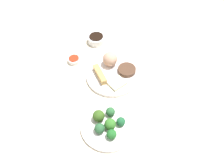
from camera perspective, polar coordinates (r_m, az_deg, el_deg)
tabletop at (r=1.11m, az=0.19°, el=1.65°), size 2.20×2.20×0.02m
main_plate at (r=1.10m, az=0.38°, el=2.38°), size 0.26×0.26×0.02m
rice_scoop at (r=1.11m, az=-0.49°, el=6.46°), size 0.07×0.07×0.07m
spring_roll at (r=1.07m, az=-3.13°, el=2.51°), size 0.06×0.12×0.03m
crab_rangoon_wonton at (r=1.05m, az=1.31°, el=0.18°), size 0.07×0.06×0.01m
stir_fry_heap at (r=1.10m, az=3.82°, el=3.64°), size 0.09×0.09×0.02m
broccoli_plate at (r=0.94m, az=-0.90°, el=-10.50°), size 0.24×0.24×0.01m
broccoli_floret_0 at (r=0.92m, az=2.29°, el=-9.64°), size 0.04×0.04×0.04m
broccoli_floret_1 at (r=0.90m, az=-3.23°, el=-11.31°), size 0.04×0.04×0.04m
broccoli_floret_2 at (r=0.94m, az=-0.42°, el=-7.16°), size 0.04×0.04×0.04m
broccoli_floret_3 at (r=0.89m, az=-0.11°, el=-12.81°), size 0.04×0.04×0.04m
broccoli_floret_4 at (r=0.91m, az=-0.48°, el=-10.27°), size 0.05×0.05×0.05m
broccoli_floret_5 at (r=0.93m, az=-3.47°, el=-8.18°), size 0.05×0.05×0.05m
soy_sauce_bowl at (r=1.28m, az=-4.04°, el=11.39°), size 0.10×0.10×0.04m
soy_sauce_bowl_liquid at (r=1.26m, az=-4.10°, el=12.11°), size 0.08×0.08×0.00m
sauce_ramekin_sweet_and_sour at (r=1.18m, az=-9.70°, el=6.10°), size 0.06×0.06×0.02m
sauce_ramekin_sweet_and_sour_liquid at (r=1.17m, az=-9.79°, el=6.55°), size 0.05×0.05×0.00m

